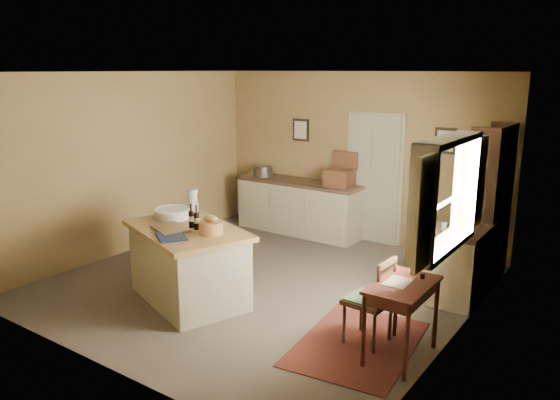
{
  "coord_description": "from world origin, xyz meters",
  "views": [
    {
      "loc": [
        4.02,
        -5.34,
        2.74
      ],
      "look_at": [
        0.23,
        0.04,
        1.15
      ],
      "focal_mm": 35.0,
      "sensor_mm": 36.0,
      "label": 1
    }
  ],
  "objects_px": {
    "sideboard": "(300,205)",
    "shelving_unit": "(493,206)",
    "work_island": "(188,262)",
    "writing_desk": "(402,293)",
    "desk_chair": "(368,301)",
    "right_cabinet": "(460,260)"
  },
  "relations": [
    {
      "from": "right_cabinet",
      "to": "shelving_unit",
      "type": "distance_m",
      "value": 0.91
    },
    {
      "from": "sideboard",
      "to": "desk_chair",
      "type": "relative_size",
      "value": 2.44
    },
    {
      "from": "sideboard",
      "to": "work_island",
      "type": "bearing_deg",
      "value": -82.0
    },
    {
      "from": "sideboard",
      "to": "right_cabinet",
      "type": "height_order",
      "value": "sideboard"
    },
    {
      "from": "work_island",
      "to": "writing_desk",
      "type": "relative_size",
      "value": 2.23
    },
    {
      "from": "sideboard",
      "to": "writing_desk",
      "type": "bearing_deg",
      "value": -43.62
    },
    {
      "from": "work_island",
      "to": "desk_chair",
      "type": "height_order",
      "value": "work_island"
    },
    {
      "from": "desk_chair",
      "to": "sideboard",
      "type": "bearing_deg",
      "value": 136.62
    },
    {
      "from": "sideboard",
      "to": "shelving_unit",
      "type": "height_order",
      "value": "shelving_unit"
    },
    {
      "from": "sideboard",
      "to": "desk_chair",
      "type": "xyz_separation_m",
      "value": [
        2.68,
        -2.84,
        -0.03
      ]
    },
    {
      "from": "writing_desk",
      "to": "desk_chair",
      "type": "xyz_separation_m",
      "value": [
        -0.39,
        0.09,
        -0.21
      ]
    },
    {
      "from": "work_island",
      "to": "desk_chair",
      "type": "bearing_deg",
      "value": 27.21
    },
    {
      "from": "sideboard",
      "to": "shelving_unit",
      "type": "distance_m",
      "value": 3.31
    },
    {
      "from": "work_island",
      "to": "shelving_unit",
      "type": "distance_m",
      "value": 3.92
    },
    {
      "from": "right_cabinet",
      "to": "desk_chair",
      "type": "bearing_deg",
      "value": -102.84
    },
    {
      "from": "sideboard",
      "to": "writing_desk",
      "type": "xyz_separation_m",
      "value": [
        3.08,
        -2.93,
        0.18
      ]
    },
    {
      "from": "desk_chair",
      "to": "shelving_unit",
      "type": "distance_m",
      "value": 2.54
    },
    {
      "from": "desk_chair",
      "to": "right_cabinet",
      "type": "xyz_separation_m",
      "value": [
        0.39,
        1.73,
        0.0
      ]
    },
    {
      "from": "right_cabinet",
      "to": "shelving_unit",
      "type": "height_order",
      "value": "shelving_unit"
    },
    {
      "from": "work_island",
      "to": "shelving_unit",
      "type": "height_order",
      "value": "shelving_unit"
    },
    {
      "from": "writing_desk",
      "to": "sideboard",
      "type": "bearing_deg",
      "value": 136.38
    },
    {
      "from": "shelving_unit",
      "to": "sideboard",
      "type": "bearing_deg",
      "value": 172.51
    }
  ]
}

